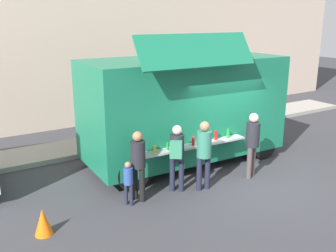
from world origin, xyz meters
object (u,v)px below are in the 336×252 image
at_px(customer_front_ordering, 204,150).
at_px(customer_rear_waiting, 138,160).
at_px(trash_bin, 234,114).
at_px(child_near_queue, 128,179).
at_px(traffic_cone_orange, 43,222).
at_px(customer_extra_browsing, 252,140).
at_px(food_truck_main, 185,107).
at_px(customer_mid_with_backpack, 177,152).

bearing_deg(customer_front_ordering, customer_rear_waiting, 86.57).
bearing_deg(trash_bin, child_near_queue, -149.17).
height_order(traffic_cone_orange, customer_extra_browsing, customer_extra_browsing).
xyz_separation_m(customer_extra_browsing, child_near_queue, (-3.50, 0.29, -0.43)).
distance_m(trash_bin, customer_rear_waiting, 7.46).
xyz_separation_m(food_truck_main, customer_front_ordering, (-0.70, -1.89, -0.61)).
bearing_deg(traffic_cone_orange, customer_front_ordering, -0.13).
relative_size(food_truck_main, customer_rear_waiting, 3.44).
height_order(customer_front_ordering, customer_mid_with_backpack, customer_front_ordering).
relative_size(trash_bin, customer_extra_browsing, 0.48).
bearing_deg(child_near_queue, customer_mid_with_backpack, -32.06).
bearing_deg(trash_bin, customer_front_ordering, -138.22).
bearing_deg(customer_front_ordering, traffic_cone_orange, 97.80).
bearing_deg(customer_mid_with_backpack, traffic_cone_orange, 132.37).
xyz_separation_m(food_truck_main, customer_mid_with_backpack, (-1.34, -1.65, -0.63)).
height_order(trash_bin, customer_mid_with_backpack, customer_mid_with_backpack).
height_order(food_truck_main, traffic_cone_orange, food_truck_main).
height_order(customer_mid_with_backpack, customer_rear_waiting, customer_mid_with_backpack).
xyz_separation_m(food_truck_main, child_near_queue, (-2.65, -1.65, -1.03)).
bearing_deg(food_truck_main, child_near_queue, -146.62).
height_order(food_truck_main, customer_front_ordering, food_truck_main).
height_order(customer_mid_with_backpack, customer_extra_browsing, customer_extra_browsing).
xyz_separation_m(traffic_cone_orange, trash_bin, (8.64, 4.20, 0.15)).
xyz_separation_m(food_truck_main, trash_bin, (4.00, 2.32, -1.24)).
height_order(traffic_cone_orange, customer_rear_waiting, customer_rear_waiting).
bearing_deg(traffic_cone_orange, child_near_queue, 6.49).
distance_m(customer_front_ordering, customer_mid_with_backpack, 0.68).
distance_m(customer_rear_waiting, child_near_queue, 0.50).
bearing_deg(traffic_cone_orange, customer_rear_waiting, 7.96).
xyz_separation_m(food_truck_main, customer_rear_waiting, (-2.34, -1.56, -0.66)).
bearing_deg(customer_mid_with_backpack, customer_rear_waiting, 123.25).
distance_m(customer_mid_with_backpack, customer_extra_browsing, 2.21).
bearing_deg(trash_bin, customer_mid_with_backpack, -143.41).
height_order(customer_front_ordering, customer_rear_waiting, customer_front_ordering).
distance_m(traffic_cone_orange, customer_rear_waiting, 2.43).
height_order(food_truck_main, trash_bin, food_truck_main).
relative_size(customer_front_ordering, customer_rear_waiting, 1.04).
bearing_deg(food_truck_main, traffic_cone_orange, -156.50).
xyz_separation_m(customer_front_ordering, child_near_queue, (-1.95, 0.23, -0.42)).
bearing_deg(customer_extra_browsing, customer_front_ordering, 64.63).
relative_size(food_truck_main, trash_bin, 6.81).
bearing_deg(customer_mid_with_backpack, food_truck_main, -0.76).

